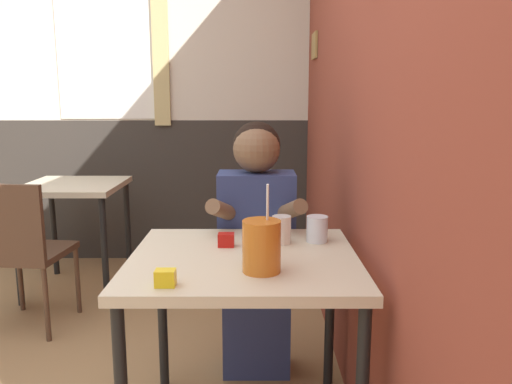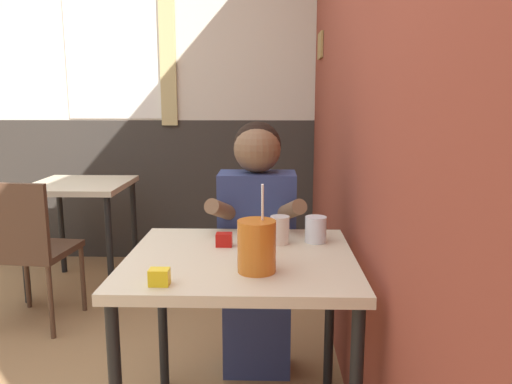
% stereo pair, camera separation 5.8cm
% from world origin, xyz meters
% --- Properties ---
extents(brick_wall_right, '(0.08, 4.51, 2.70)m').
position_xyz_m(brick_wall_right, '(1.24, 1.26, 1.35)').
color(brick_wall_right, brown).
rests_on(brick_wall_right, ground_plane).
extents(back_wall, '(5.42, 0.09, 2.70)m').
position_xyz_m(back_wall, '(-0.02, 2.54, 1.36)').
color(back_wall, beige).
rests_on(back_wall, ground_plane).
extents(main_table, '(0.80, 0.73, 0.72)m').
position_xyz_m(main_table, '(0.77, 0.35, 0.64)').
color(main_table, beige).
rests_on(main_table, ground_plane).
extents(background_table, '(0.62, 0.64, 0.72)m').
position_xyz_m(background_table, '(-0.38, 1.87, 0.62)').
color(background_table, beige).
rests_on(background_table, ground_plane).
extents(chair_near_window, '(0.44, 0.44, 0.84)m').
position_xyz_m(chair_near_window, '(-0.45, 1.25, 0.49)').
color(chair_near_window, '#4C3323').
rests_on(chair_near_window, ground_plane).
extents(person_seated, '(0.42, 0.41, 1.17)m').
position_xyz_m(person_seated, '(0.82, 0.84, 0.62)').
color(person_seated, navy).
rests_on(person_seated, ground_plane).
extents(cocktail_pitcher, '(0.12, 0.12, 0.29)m').
position_xyz_m(cocktail_pitcher, '(0.83, 0.19, 0.80)').
color(cocktail_pitcher, '#C6661E').
rests_on(cocktail_pitcher, main_table).
extents(glass_near_pitcher, '(0.08, 0.08, 0.10)m').
position_xyz_m(glass_near_pitcher, '(1.05, 0.53, 0.77)').
color(glass_near_pitcher, silver).
rests_on(glass_near_pitcher, main_table).
extents(glass_center, '(0.07, 0.07, 0.10)m').
position_xyz_m(glass_center, '(0.82, 0.40, 0.77)').
color(glass_center, silver).
rests_on(glass_center, main_table).
extents(glass_far_side, '(0.07, 0.07, 0.11)m').
position_xyz_m(glass_far_side, '(0.91, 0.51, 0.77)').
color(glass_far_side, silver).
rests_on(glass_far_side, main_table).
extents(condiment_ketchup, '(0.06, 0.04, 0.05)m').
position_xyz_m(condiment_ketchup, '(0.70, 0.47, 0.75)').
color(condiment_ketchup, '#B7140F').
rests_on(condiment_ketchup, main_table).
extents(condiment_mustard, '(0.06, 0.04, 0.05)m').
position_xyz_m(condiment_mustard, '(0.55, 0.07, 0.75)').
color(condiment_mustard, yellow).
rests_on(condiment_mustard, main_table).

